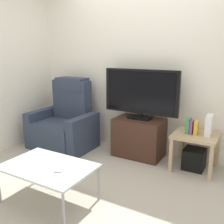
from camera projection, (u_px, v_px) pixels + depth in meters
ground_plane at (106, 179)px, 3.06m from camera, size 6.40×6.40×0.00m
wall_back at (146, 65)px, 3.71m from camera, size 6.40×0.06×2.60m
tv_stand at (139, 137)px, 3.69m from camera, size 0.70×0.44×0.55m
television at (141, 93)px, 3.55m from camera, size 1.09×0.20×0.70m
recliner_armchair at (65, 123)px, 4.05m from camera, size 0.98×0.78×1.08m
side_table at (196, 139)px, 3.24m from camera, size 0.54×0.54×0.48m
subwoofer_box at (194, 159)px, 3.31m from camera, size 0.27×0.27×0.27m
book_leftmost at (188, 126)px, 3.23m from camera, size 0.05×0.14×0.19m
book_middle at (192, 127)px, 3.22m from camera, size 0.03×0.11×0.17m
book_rightmost at (196, 128)px, 3.19m from camera, size 0.04×0.12×0.17m
game_console at (209, 125)px, 3.13m from camera, size 0.07×0.20×0.26m
coffee_table at (48, 168)px, 2.53m from camera, size 0.90×0.60×0.39m
cell_phone at (60, 169)px, 2.45m from camera, size 0.13×0.17×0.01m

